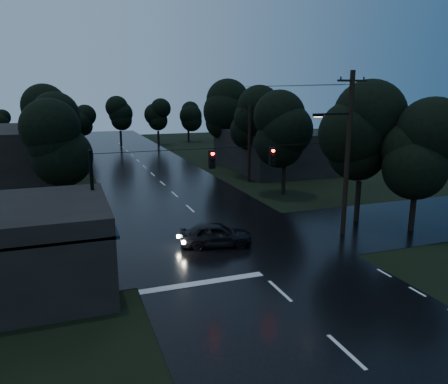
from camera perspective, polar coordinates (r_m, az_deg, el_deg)
ground at (r=16.62m, az=15.65°, el=-19.49°), size 160.00×160.00×0.00m
main_road at (r=42.99m, az=-8.04°, el=1.11°), size 12.00×120.00×0.02m
cross_street at (r=26.25m, az=0.29°, el=-6.55°), size 60.00×9.00×0.02m
building_far_right at (r=50.94m, az=6.55°, el=5.52°), size 10.00×14.00×4.40m
building_far_left at (r=51.87m, az=-25.90°, el=4.77°), size 10.00×16.00×5.00m
utility_pole_main at (r=27.57m, az=15.72°, el=5.17°), size 3.50×0.30×10.00m
utility_pole_far at (r=42.95m, az=3.33°, el=6.45°), size 2.00×0.30×7.50m
anchor_pole_left at (r=22.97m, az=-16.65°, el=-2.15°), size 0.18×0.18×6.00m
span_signals at (r=24.25m, az=2.37°, el=4.59°), size 15.00×0.37×1.12m
tree_corner_near at (r=30.62m, az=17.61°, el=7.18°), size 4.48×4.48×9.44m
tree_corner_far at (r=29.74m, az=24.09°, el=5.04°), size 3.92×3.92×8.26m
tree_left_a at (r=33.39m, az=-20.71°, el=6.09°), size 3.92×3.92×8.26m
tree_left_b at (r=41.33m, az=-21.53°, el=7.73°), size 4.20×4.20×8.85m
tree_left_c at (r=51.30m, az=-22.03°, el=8.98°), size 4.48×4.48×9.44m
tree_right_a at (r=37.69m, az=7.98°, el=8.08°), size 4.20×4.20×8.85m
tree_right_b at (r=45.11m, az=3.89°, el=9.45°), size 4.48×4.48×9.44m
tree_right_c at (r=54.58m, az=0.18°, el=10.50°), size 4.76×4.76×10.03m
car at (r=25.39m, az=-1.04°, el=-5.55°), size 4.41×2.50×1.42m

